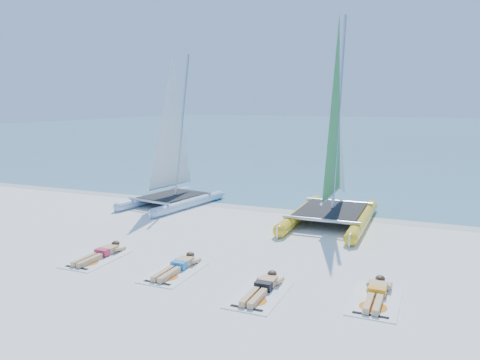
% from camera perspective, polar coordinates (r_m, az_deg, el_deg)
% --- Properties ---
extents(ground, '(140.00, 140.00, 0.00)m').
position_cam_1_polar(ground, '(13.46, -3.47, -8.31)').
color(ground, white).
rests_on(ground, ground).
extents(sea, '(140.00, 115.00, 0.01)m').
position_cam_1_polar(sea, '(74.79, 18.66, 5.90)').
color(sea, '#68A0AD').
rests_on(sea, ground).
extents(wet_sand_strip, '(140.00, 1.40, 0.01)m').
position_cam_1_polar(wet_sand_strip, '(18.37, 4.20, -3.43)').
color(wet_sand_strip, beige).
rests_on(wet_sand_strip, ground).
extents(catamaran_blue, '(2.94, 4.86, 6.21)m').
position_cam_1_polar(catamaran_blue, '(18.84, -8.26, 2.54)').
color(catamaran_blue, '#BBD3F6').
rests_on(catamaran_blue, ground).
extents(catamaran_yellow, '(2.62, 5.78, 7.34)m').
position_cam_1_polar(catamaran_yellow, '(16.56, 11.59, 3.08)').
color(catamaran_yellow, yellow).
rests_on(catamaran_yellow, ground).
extents(towel_a, '(1.00, 1.85, 0.02)m').
position_cam_1_polar(towel_a, '(13.10, -17.07, -9.18)').
color(towel_a, white).
rests_on(towel_a, ground).
extents(sunbather_a, '(0.37, 1.73, 0.26)m').
position_cam_1_polar(sunbather_a, '(13.21, -16.56, -8.50)').
color(sunbather_a, '#DCAF73').
rests_on(sunbather_a, towel_a).
extents(towel_b, '(1.00, 1.85, 0.02)m').
position_cam_1_polar(towel_b, '(11.72, -8.03, -11.08)').
color(towel_b, white).
rests_on(towel_b, ground).
extents(sunbather_b, '(0.37, 1.73, 0.26)m').
position_cam_1_polar(sunbather_b, '(11.84, -7.56, -10.30)').
color(sunbather_b, '#DCAF73').
rests_on(sunbather_b, towel_b).
extents(towel_c, '(1.00, 1.85, 0.02)m').
position_cam_1_polar(towel_c, '(10.38, 2.41, -13.79)').
color(towel_c, white).
rests_on(towel_c, ground).
extents(sunbather_c, '(0.37, 1.73, 0.26)m').
position_cam_1_polar(sunbather_c, '(10.51, 2.79, -12.86)').
color(sunbather_c, '#DCAF73').
rests_on(sunbather_c, towel_c).
extents(towel_d, '(1.00, 1.85, 0.02)m').
position_cam_1_polar(towel_d, '(10.48, 16.16, -13.95)').
color(towel_d, white).
rests_on(towel_d, ground).
extents(sunbather_d, '(0.37, 1.73, 0.26)m').
position_cam_1_polar(sunbather_d, '(10.62, 16.32, -13.01)').
color(sunbather_d, '#DCAF73').
rests_on(sunbather_d, towel_d).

